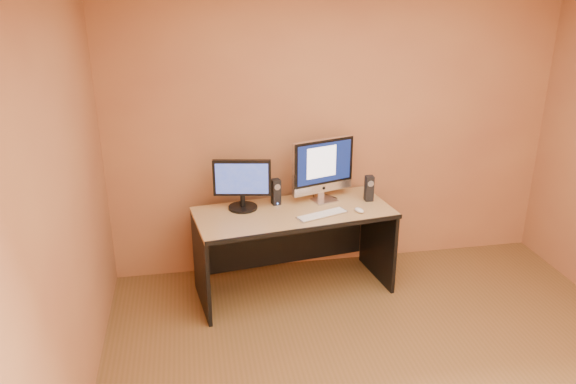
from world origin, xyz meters
name	(u,v)px	position (x,y,z in m)	size (l,w,h in m)	color
walls	(429,218)	(0.00, 0.00, 1.30)	(4.00, 4.00, 2.60)	#A46C42
desk	(294,251)	(-0.47, 1.51, 0.37)	(1.61, 0.70, 0.74)	tan
imac	(325,170)	(-0.17, 1.69, 1.02)	(0.57, 0.21, 0.55)	silver
second_monitor	(242,185)	(-0.88, 1.64, 0.95)	(0.48, 0.24, 0.42)	black
speaker_left	(276,192)	(-0.59, 1.69, 0.85)	(0.07, 0.07, 0.22)	black
speaker_right	(369,188)	(0.21, 1.63, 0.85)	(0.07, 0.07, 0.22)	black
keyboard	(322,215)	(-0.26, 1.38, 0.75)	(0.43, 0.12, 0.02)	#B8B9BD
mouse	(359,210)	(0.05, 1.39, 0.76)	(0.06, 0.10, 0.04)	silver
cable_a	(328,195)	(-0.11, 1.80, 0.75)	(0.01, 0.01, 0.22)	black
cable_b	(313,195)	(-0.24, 1.82, 0.75)	(0.01, 0.01, 0.18)	black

